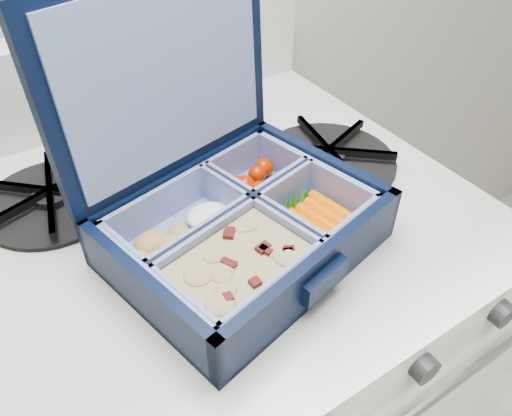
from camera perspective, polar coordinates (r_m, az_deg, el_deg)
stove at (r=0.90m, az=-3.32°, el=-19.32°), size 0.55×0.55×0.82m
bento_box at (r=0.50m, az=-1.42°, el=-2.30°), size 0.29×0.25×0.06m
burner_grate at (r=0.64m, az=8.28°, el=6.11°), size 0.22×0.22×0.02m
burner_grate_rear at (r=0.61m, az=-22.30°, el=1.22°), size 0.20×0.20×0.02m
fork at (r=0.61m, az=-8.30°, el=3.52°), size 0.11×0.15×0.01m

